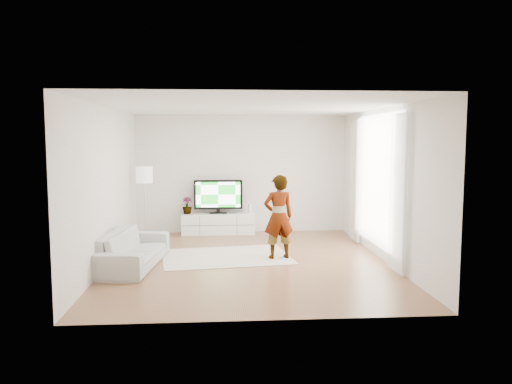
{
  "coord_description": "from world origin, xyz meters",
  "views": [
    {
      "loc": [
        -0.49,
        -8.92,
        2.22
      ],
      "look_at": [
        0.17,
        0.4,
        1.24
      ],
      "focal_mm": 35.0,
      "sensor_mm": 36.0,
      "label": 1
    }
  ],
  "objects": [
    {
      "name": "curtain_near",
      "position": [
        2.4,
        -1.0,
        1.35
      ],
      "size": [
        0.04,
        0.7,
        2.6
      ],
      "primitive_type": "cube",
      "color": "white",
      "rests_on": "floor"
    },
    {
      "name": "wall_left",
      "position": [
        -2.5,
        0.0,
        1.4
      ],
      "size": [
        0.02,
        6.0,
        2.8
      ],
      "primitive_type": "cube",
      "color": "silver",
      "rests_on": "floor"
    },
    {
      "name": "potted_plant",
      "position": [
        -1.28,
        2.77,
        0.68
      ],
      "size": [
        0.26,
        0.26,
        0.39
      ],
      "primitive_type": "imported",
      "rotation": [
        0.0,
        0.0,
        0.22
      ],
      "color": "#3F7238",
      "rests_on": "media_console"
    },
    {
      "name": "wall_back",
      "position": [
        0.0,
        3.0,
        1.4
      ],
      "size": [
        5.0,
        0.02,
        2.8
      ],
      "primitive_type": "cube",
      "color": "silver",
      "rests_on": "floor"
    },
    {
      "name": "wall_right",
      "position": [
        2.5,
        0.0,
        1.4
      ],
      "size": [
        0.02,
        6.0,
        2.8
      ],
      "primitive_type": "cube",
      "color": "silver",
      "rests_on": "floor"
    },
    {
      "name": "wall_front",
      "position": [
        0.0,
        -3.0,
        1.4
      ],
      "size": [
        5.0,
        0.02,
        2.8
      ],
      "primitive_type": "cube",
      "color": "silver",
      "rests_on": "floor"
    },
    {
      "name": "window",
      "position": [
        2.48,
        0.3,
        1.45
      ],
      "size": [
        0.01,
        2.6,
        2.5
      ],
      "primitive_type": "cube",
      "color": "white",
      "rests_on": "wall_right"
    },
    {
      "name": "floor",
      "position": [
        0.0,
        0.0,
        0.0
      ],
      "size": [
        6.0,
        6.0,
        0.0
      ],
      "primitive_type": "plane",
      "color": "#976544",
      "rests_on": "ground"
    },
    {
      "name": "curtain_far",
      "position": [
        2.4,
        1.6,
        1.35
      ],
      "size": [
        0.04,
        0.7,
        2.6
      ],
      "primitive_type": "cube",
      "color": "white",
      "rests_on": "floor"
    },
    {
      "name": "media_console",
      "position": [
        -0.55,
        2.76,
        0.24
      ],
      "size": [
        1.72,
        0.49,
        0.48
      ],
      "color": "white",
      "rests_on": "floor"
    },
    {
      "name": "game_console",
      "position": [
        0.2,
        2.76,
        0.59
      ],
      "size": [
        0.07,
        0.17,
        0.22
      ],
      "rotation": [
        0.0,
        0.0,
        0.14
      ],
      "color": "white",
      "rests_on": "media_console"
    },
    {
      "name": "sofa",
      "position": [
        -2.04,
        -0.2,
        0.31
      ],
      "size": [
        1.07,
        2.21,
        0.62
      ],
      "primitive_type": "imported",
      "rotation": [
        0.0,
        0.0,
        1.46
      ],
      "color": "beige",
      "rests_on": "floor"
    },
    {
      "name": "player",
      "position": [
        0.58,
        0.19,
        0.79
      ],
      "size": [
        0.63,
        0.48,
        1.56
      ],
      "primitive_type": "imported",
      "rotation": [
        0.0,
        0.0,
        3.34
      ],
      "color": "#334772",
      "rests_on": "rug"
    },
    {
      "name": "ceiling",
      "position": [
        0.0,
        0.0,
        2.8
      ],
      "size": [
        6.0,
        6.0,
        0.0
      ],
      "primitive_type": "plane",
      "color": "white",
      "rests_on": "wall_back"
    },
    {
      "name": "floor_lamp",
      "position": [
        -2.16,
        2.09,
        1.38
      ],
      "size": [
        0.36,
        0.36,
        1.63
      ],
      "color": "silver",
      "rests_on": "floor"
    },
    {
      "name": "rug",
      "position": [
        -0.4,
        0.4,
        0.01
      ],
      "size": [
        2.59,
        2.02,
        0.01
      ],
      "primitive_type": "cube",
      "rotation": [
        0.0,
        0.0,
        0.14
      ],
      "color": "beige",
      "rests_on": "floor"
    },
    {
      "name": "television",
      "position": [
        -0.55,
        2.79,
        0.91
      ],
      "size": [
        1.14,
        0.22,
        0.8
      ],
      "color": "black",
      "rests_on": "media_console"
    }
  ]
}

